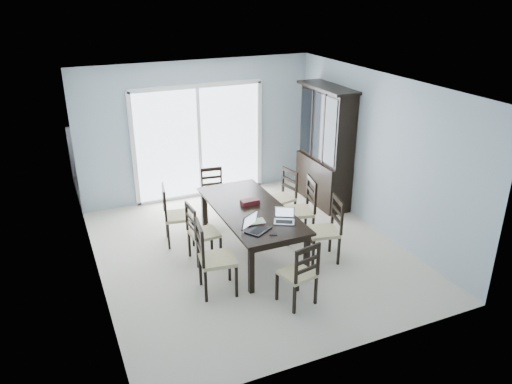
# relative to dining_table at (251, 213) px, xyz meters

# --- Properties ---
(floor) EXTENTS (5.00, 5.00, 0.00)m
(floor) POSITION_rel_dining_table_xyz_m (0.00, 0.00, -0.67)
(floor) COLOR beige
(floor) RESTS_ON ground
(ceiling) EXTENTS (5.00, 5.00, 0.00)m
(ceiling) POSITION_rel_dining_table_xyz_m (0.00, 0.00, 1.93)
(ceiling) COLOR white
(ceiling) RESTS_ON back_wall
(back_wall) EXTENTS (4.50, 0.02, 2.60)m
(back_wall) POSITION_rel_dining_table_xyz_m (0.00, 2.50, 0.63)
(back_wall) COLOR #99ABB6
(back_wall) RESTS_ON floor
(wall_left) EXTENTS (0.02, 5.00, 2.60)m
(wall_left) POSITION_rel_dining_table_xyz_m (-2.25, 0.00, 0.63)
(wall_left) COLOR #99ABB6
(wall_left) RESTS_ON floor
(wall_right) EXTENTS (0.02, 5.00, 2.60)m
(wall_right) POSITION_rel_dining_table_xyz_m (2.25, 0.00, 0.63)
(wall_right) COLOR #99ABB6
(wall_right) RESTS_ON floor
(balcony) EXTENTS (4.50, 2.00, 0.10)m
(balcony) POSITION_rel_dining_table_xyz_m (0.00, 3.50, -0.72)
(balcony) COLOR gray
(balcony) RESTS_ON ground
(railing) EXTENTS (4.50, 0.06, 1.10)m
(railing) POSITION_rel_dining_table_xyz_m (0.00, 4.50, -0.12)
(railing) COLOR #99999E
(railing) RESTS_ON balcony
(dining_table) EXTENTS (1.00, 2.20, 0.75)m
(dining_table) POSITION_rel_dining_table_xyz_m (0.00, 0.00, 0.00)
(dining_table) COLOR black
(dining_table) RESTS_ON floor
(china_hutch) EXTENTS (0.50, 1.38, 2.20)m
(china_hutch) POSITION_rel_dining_table_xyz_m (2.02, 1.25, 0.40)
(china_hutch) COLOR black
(china_hutch) RESTS_ON floor
(sliding_door) EXTENTS (2.52, 0.05, 2.18)m
(sliding_door) POSITION_rel_dining_table_xyz_m (0.00, 2.48, 0.41)
(sliding_door) COLOR silver
(sliding_door) RESTS_ON floor
(chair_left_near) EXTENTS (0.52, 0.51, 1.21)m
(chair_left_near) POSITION_rel_dining_table_xyz_m (-0.92, -0.77, -0.03)
(chair_left_near) COLOR black
(chair_left_near) RESTS_ON floor
(chair_left_mid) EXTENTS (0.44, 0.42, 1.07)m
(chair_left_mid) POSITION_rel_dining_table_xyz_m (-0.81, 0.08, -0.11)
(chair_left_mid) COLOR black
(chair_left_mid) RESTS_ON floor
(chair_left_far) EXTENTS (0.51, 0.50, 1.13)m
(chair_left_far) POSITION_rel_dining_table_xyz_m (-1.01, 0.78, -0.07)
(chair_left_far) COLOR black
(chair_left_far) RESTS_ON floor
(chair_right_near) EXTENTS (0.53, 0.52, 1.15)m
(chair_right_near) POSITION_rel_dining_table_xyz_m (0.99, -0.65, -0.07)
(chair_right_near) COLOR black
(chair_right_near) RESTS_ON floor
(chair_right_mid) EXTENTS (0.55, 0.54, 1.20)m
(chair_right_mid) POSITION_rel_dining_table_xyz_m (0.96, 0.08, -0.04)
(chair_right_mid) COLOR black
(chair_right_mid) RESTS_ON floor
(chair_right_far) EXTENTS (0.49, 0.48, 1.07)m
(chair_right_far) POSITION_rel_dining_table_xyz_m (0.98, 0.80, -0.11)
(chair_right_far) COLOR black
(chair_right_far) RESTS_ON floor
(chair_end_near) EXTENTS (0.47, 0.48, 1.05)m
(chair_end_near) POSITION_rel_dining_table_xyz_m (0.05, -1.53, -0.12)
(chair_end_near) COLOR black
(chair_end_near) RESTS_ON floor
(chair_end_far) EXTENTS (0.43, 0.44, 1.02)m
(chair_end_far) POSITION_rel_dining_table_xyz_m (-0.10, 1.46, -0.13)
(chair_end_far) COLOR black
(chair_end_far) RESTS_ON floor
(laptop_dark) EXTENTS (0.41, 0.37, 0.23)m
(laptop_dark) POSITION_rel_dining_table_xyz_m (-0.19, -0.71, 0.13)
(laptop_dark) COLOR black
(laptop_dark) RESTS_ON dining_table
(laptop_silver) EXTENTS (0.35, 0.31, 0.20)m
(laptop_silver) POSITION_rel_dining_table_xyz_m (0.25, -0.63, 0.13)
(laptop_silver) COLOR #BCBCBF
(laptop_silver) RESTS_ON dining_table
(book_stack) EXTENTS (0.27, 0.22, 0.04)m
(book_stack) POSITION_rel_dining_table_xyz_m (-0.14, -0.50, 0.10)
(book_stack) COLOR maroon
(book_stack) RESTS_ON dining_table
(cell_phone) EXTENTS (0.12, 0.09, 0.01)m
(cell_phone) POSITION_rel_dining_table_xyz_m (-0.05, -0.90, 0.08)
(cell_phone) COLOR black
(cell_phone) RESTS_ON dining_table
(game_box) EXTENTS (0.28, 0.15, 0.07)m
(game_box) POSITION_rel_dining_table_xyz_m (0.05, 0.15, 0.11)
(game_box) COLOR #50101F
(game_box) RESTS_ON dining_table
(hot_tub) EXTENTS (1.76, 1.59, 0.87)m
(hot_tub) POSITION_rel_dining_table_xyz_m (-0.48, 3.52, -0.24)
(hot_tub) COLOR brown
(hot_tub) RESTS_ON balcony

